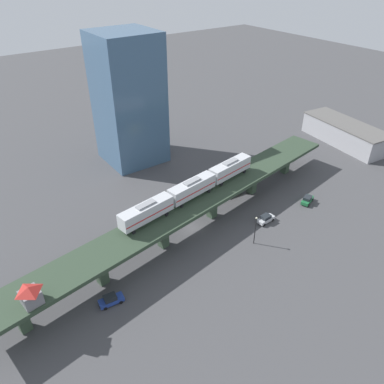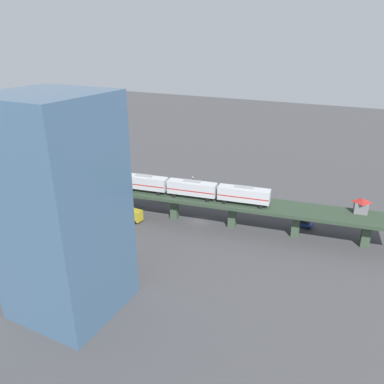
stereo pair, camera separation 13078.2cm
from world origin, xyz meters
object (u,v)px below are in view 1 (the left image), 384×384
street_car_green (307,200)px  office_tower (129,100)px  delivery_truck (226,186)px  street_lamp (255,228)px  signal_hut (30,295)px  subway_train (192,188)px  warehouse_building (345,133)px  street_car_blue (111,300)px  street_car_silver (266,219)px

street_car_green → office_tower: bearing=-153.4°
delivery_truck → street_lamp: bearing=-23.8°
street_lamp → street_car_green: bearing=99.1°
signal_hut → office_tower: (-45.80, 41.85, 9.23)m
signal_hut → subway_train: bearing=104.1°
warehouse_building → office_tower: size_ratio=0.82×
office_tower → street_lamp: bearing=2.1°
signal_hut → delivery_truck: signal_hut is taller
signal_hut → warehouse_building: signal_hut is taller
street_car_blue → street_lamp: street_lamp is taller
street_car_blue → street_lamp: 32.19m
subway_train → warehouse_building: subway_train is taller
delivery_truck → street_car_green: bearing=39.9°
street_car_silver → office_tower: (-46.17, -9.32, 17.06)m
subway_train → delivery_truck: size_ratio=5.07×
street_car_silver → delivery_truck: bearing=176.5°
street_car_green → warehouse_building: (-15.93, 37.08, 2.47)m
subway_train → office_tower: size_ratio=1.03×
delivery_truck → street_car_blue: bearing=-68.2°
subway_train → street_car_green: subway_train is taller
signal_hut → delivery_truck: (-14.81, 52.10, -7.01)m
delivery_truck → street_lamp: size_ratio=1.06×
street_car_green → street_car_silver: 14.02m
street_car_silver → delivery_truck: size_ratio=0.61×
street_car_silver → warehouse_building: (-15.48, 51.09, 2.47)m
street_car_green → delivery_truck: bearing=-140.1°
signal_hut → street_car_blue: size_ratio=0.80×
street_car_silver → delivery_truck: delivery_truck is taller
signal_hut → street_car_silver: bearing=89.6°
street_car_green → street_car_silver: size_ratio=1.06×
street_car_green → delivery_truck: 20.40m
subway_train → street_car_silver: bearing=55.3°
office_tower → street_car_silver: bearing=11.4°
signal_hut → street_car_blue: 14.22m
street_car_silver → street_car_blue: bearing=-88.7°
street_car_silver → warehouse_building: size_ratio=0.15×
subway_train → street_car_green: size_ratio=7.84×
street_car_blue → office_tower: bearing=147.5°
street_car_blue → street_car_silver: size_ratio=1.02×
street_lamp → street_car_blue: bearing=-95.3°
street_car_green → office_tower: 54.86m
signal_hut → street_car_blue: signal_hut is taller
signal_hut → street_car_silver: 51.76m
subway_train → street_car_blue: bearing=-67.3°
warehouse_building → subway_train: bearing=-84.9°
signal_hut → office_tower: bearing=137.6°
delivery_truck → warehouse_building: warehouse_building is taller
street_car_silver → office_tower: office_tower is taller
signal_hut → street_lamp: bearing=84.4°
street_lamp → warehouse_building: street_lamp is taller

